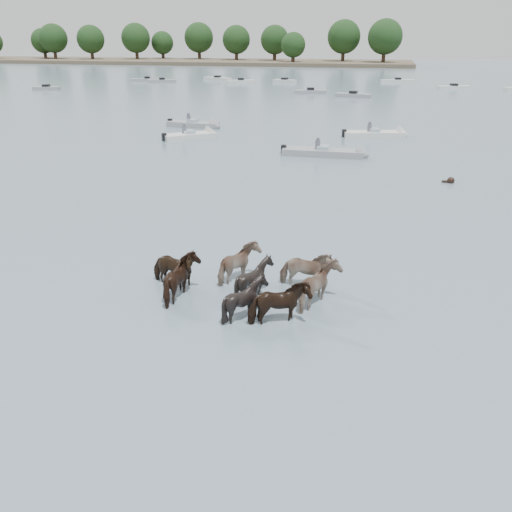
# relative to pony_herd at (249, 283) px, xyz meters

# --- Properties ---
(ground) EXTENTS (400.00, 400.00, 0.00)m
(ground) POSITION_rel_pony_herd_xyz_m (1.63, 0.43, -0.56)
(ground) COLOR slate
(ground) RESTS_ON ground
(shoreline) EXTENTS (160.00, 30.00, 1.00)m
(shoreline) POSITION_rel_pony_herd_xyz_m (-68.37, 150.43, -0.06)
(shoreline) COLOR #4C4233
(shoreline) RESTS_ON ground
(pony_herd) EXTENTS (6.84, 4.33, 1.59)m
(pony_herd) POSITION_rel_pony_herd_xyz_m (0.00, 0.00, 0.00)
(pony_herd) COLOR black
(pony_herd) RESTS_ON ground
(swimming_pony) EXTENTS (0.72, 0.44, 0.44)m
(swimming_pony) POSITION_rel_pony_herd_xyz_m (8.06, 17.23, -0.46)
(swimming_pony) COLOR black
(swimming_pony) RESTS_ON ground
(motorboat_a) EXTENTS (4.67, 4.22, 1.92)m
(motorboat_a) POSITION_rel_pony_herd_xyz_m (-11.06, 27.93, -0.33)
(motorboat_a) COLOR silver
(motorboat_a) RESTS_ON ground
(motorboat_b) EXTENTS (6.38, 1.70, 1.92)m
(motorboat_b) POSITION_rel_pony_herd_xyz_m (0.78, 23.20, -0.34)
(motorboat_b) COLOR gray
(motorboat_b) RESTS_ON ground
(motorboat_c) EXTENTS (5.75, 2.83, 1.92)m
(motorboat_c) POSITION_rel_pony_herd_xyz_m (4.10, 32.00, -0.34)
(motorboat_c) COLOR silver
(motorboat_c) RESTS_ON ground
(motorboat_f) EXTENTS (5.54, 2.26, 1.92)m
(motorboat_f) POSITION_rel_pony_herd_xyz_m (-12.62, 33.54, -0.34)
(motorboat_f) COLOR gray
(motorboat_f) RESTS_ON ground
(distant_flotilla) EXTENTS (103.00, 29.79, 0.93)m
(distant_flotilla) POSITION_rel_pony_herd_xyz_m (1.13, 78.55, -0.30)
(distant_flotilla) COLOR gray
(distant_flotilla) RESTS_ON ground
(treeline) EXTENTS (153.76, 22.25, 12.44)m
(treeline) POSITION_rel_pony_herd_xyz_m (-65.75, 150.51, 6.27)
(treeline) COLOR #382619
(treeline) RESTS_ON ground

